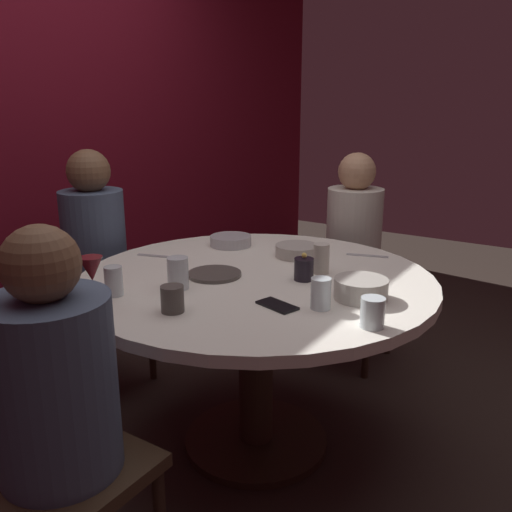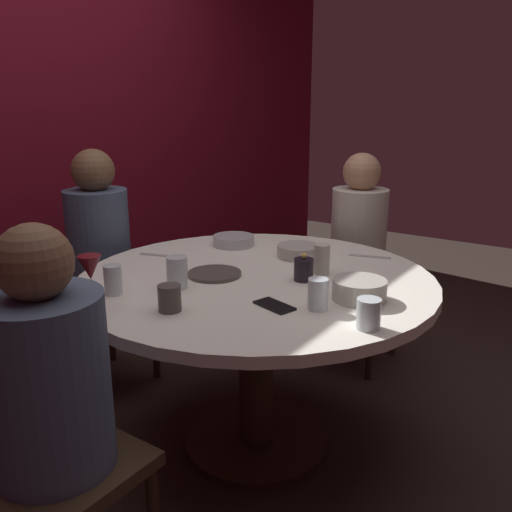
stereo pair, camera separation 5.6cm
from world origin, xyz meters
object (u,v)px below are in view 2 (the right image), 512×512
Objects in this scene: cup_by_left_diner at (177,272)px; cup_center_front at (170,298)px; candle_holder at (304,269)px; cup_far_edge at (318,294)px; cup_near_candle at (322,259)px; cup_by_right_diner at (368,314)px; bowl_small_white at (299,251)px; seated_diner_back at (99,245)px; cell_phone at (274,306)px; seated_diner_right at (358,236)px; dinner_plate at (215,274)px; cup_beside_wine at (113,280)px; bowl_serving_large at (234,240)px; dining_table at (256,311)px; wine_glass at (90,270)px; seated_diner_left at (48,387)px; bowl_salad_center at (359,290)px.

cup_center_front is (-0.18, -0.13, -0.01)m from cup_by_left_diner.
cup_far_edge is at bearing -141.08° from candle_holder.
cup_near_candle reaches higher than candle_holder.
bowl_small_white is at bearing 45.49° from cup_by_right_diner.
cup_near_candle reaches higher than cup_by_left_diner.
seated_diner_back is 1.01m from cup_center_front.
cell_phone is at bearing -174.06° from cup_near_candle.
seated_diner_back reaches higher than cup_by_right_diner.
seated_diner_right reaches higher than dinner_plate.
cup_near_candle is at bearing 8.62° from seated_diner_back.
candle_holder is at bearing -42.85° from cup_beside_wine.
cup_by_left_diner is at bearing -7.25° from seated_diner_right.
cup_by_right_diner is at bearing -74.99° from cup_beside_wine.
cup_near_candle is (0.26, -0.33, 0.05)m from dinner_plate.
cell_phone is at bearing -133.37° from bowl_serving_large.
candle_holder reaches higher than dining_table.
cup_near_candle is 0.79m from cup_beside_wine.
bowl_small_white is (0.56, 0.23, 0.02)m from cell_phone.
cell_phone reaches higher than dining_table.
cup_by_left_diner reaches higher than cup_center_front.
bowl_serving_large is at bearing 91.08° from bowl_small_white.
cup_far_edge reaches higher than cup_center_front.
dining_table is 0.50m from bowl_serving_large.
candle_holder is at bearing -153.12° from cell_phone.
dinner_plate is 0.40m from cup_beside_wine.
wine_glass is at bearing -173.89° from bowl_serving_large.
cup_by_right_diner is (-0.22, -1.48, 0.06)m from seated_diner_back.
wine_glass is at bearing 164.12° from bowl_small_white.
candle_holder is at bearing -10.20° from seated_diner_left.
seated_diner_left is at bearing 154.41° from cup_far_edge.
cell_phone is (0.69, -0.24, 0.05)m from seated_diner_left.
dining_table is at bearing 131.06° from cup_near_candle.
cup_far_edge is at bearing -124.52° from bowl_serving_large.
cup_near_candle is at bearing -51.98° from dinner_plate.
seated_diner_right reaches higher than wine_glass.
cup_near_candle is at bearing -10.04° from seated_diner_left.
bowl_salad_center is 1.55× the size of cup_near_candle.
dinner_plate is at bearing 128.02° from cup_near_candle.
cup_far_edge reaches higher than dinner_plate.
bowl_salad_center is (0.22, -0.20, 0.03)m from cell_phone.
cup_by_right_diner is (-0.21, -0.12, 0.01)m from bowl_salad_center.
seated_diner_left reaches higher than bowl_salad_center.
seated_diner_back is 0.82m from cup_by_left_diner.
seated_diner_right is 13.19× the size of cup_center_front.
cup_near_candle is 0.57m from cup_by_left_diner.
cell_phone is 0.73× the size of bowl_serving_large.
candle_holder is at bearing 171.43° from cup_near_candle.
cup_by_right_diner is at bearing -38.41° from seated_diner_left.
candle_holder is at bearing 74.60° from bowl_salad_center.
seated_diner_left is 5.84× the size of bowl_serving_large.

